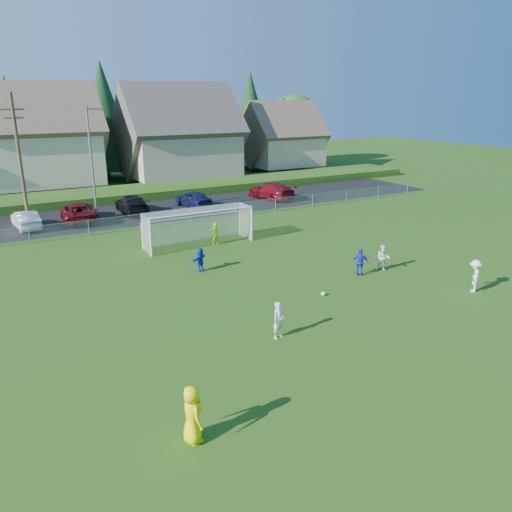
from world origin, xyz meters
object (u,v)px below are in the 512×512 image
(car_d, at_px, (132,204))
(goalkeeper, at_px, (215,234))
(referee, at_px, (192,414))
(player_white_a, at_px, (279,320))
(car_c, at_px, (78,212))
(player_blue_a, at_px, (360,262))
(player_white_c, at_px, (475,276))
(player_white_b, at_px, (383,258))
(car_e, at_px, (193,199))
(car_b, at_px, (26,220))
(soccer_ball, at_px, (323,294))
(soccer_goal, at_px, (197,221))
(car_g, at_px, (271,191))
(player_blue_b, at_px, (200,259))

(car_d, bearing_deg, goalkeeper, 104.42)
(referee, height_order, player_white_a, referee)
(goalkeeper, relative_size, car_c, 0.27)
(player_blue_a, bearing_deg, player_white_c, 168.78)
(player_white_b, xyz_separation_m, car_e, (-2.67, 21.80, -0.02))
(player_white_a, xyz_separation_m, car_c, (-3.16, 25.37, -0.02))
(car_b, relative_size, car_c, 0.75)
(car_e, bearing_deg, car_c, -3.68)
(goalkeeper, height_order, car_c, car_c)
(player_white_c, bearing_deg, goalkeeper, -97.11)
(car_b, bearing_deg, car_c, -178.84)
(player_white_c, distance_m, car_c, 29.91)
(soccer_ball, distance_m, soccer_goal, 11.98)
(goalkeeper, xyz_separation_m, car_b, (-10.75, 11.05, -0.07))
(referee, bearing_deg, car_e, -24.17)
(soccer_ball, distance_m, car_g, 25.24)
(player_white_b, distance_m, soccer_goal, 12.63)
(referee, bearing_deg, goalkeeper, -28.32)
(referee, relative_size, player_white_c, 1.06)
(player_white_b, bearing_deg, player_blue_b, -161.11)
(soccer_ball, distance_m, car_b, 25.03)
(player_white_b, xyz_separation_m, player_blue_b, (-9.27, 5.21, -0.07))
(soccer_goal, bearing_deg, player_white_c, -59.32)
(player_white_c, bearing_deg, car_e, -116.26)
(car_g, xyz_separation_m, soccer_goal, (-12.64, -11.06, 0.83))
(car_e, bearing_deg, player_white_c, 92.69)
(car_b, distance_m, car_d, 8.73)
(player_white_a, bearing_deg, car_g, 44.37)
(player_blue_a, distance_m, car_e, 21.79)
(soccer_ball, distance_m, car_c, 23.87)
(car_b, bearing_deg, soccer_ball, 112.57)
(player_blue_a, bearing_deg, player_white_b, -138.30)
(goalkeeper, bearing_deg, soccer_goal, -32.81)
(referee, relative_size, soccer_goal, 0.25)
(car_e, bearing_deg, player_blue_b, 61.47)
(referee, bearing_deg, car_g, -36.22)
(player_blue_b, bearing_deg, referee, 32.35)
(player_blue_b, xyz_separation_m, goalkeeper, (3.10, 4.55, 0.06))
(player_white_c, xyz_separation_m, car_b, (-18.72, 25.59, -0.16))
(player_white_b, xyz_separation_m, car_c, (-12.95, 21.23, 0.01))
(car_d, height_order, soccer_goal, soccer_goal)
(car_b, bearing_deg, soccer_goal, 128.00)
(player_white_a, bearing_deg, player_white_b, 8.12)
(player_white_c, xyz_separation_m, goalkeeper, (-7.96, 14.54, -0.09))
(referee, height_order, car_e, referee)
(player_blue_b, bearing_deg, car_d, -126.47)
(car_b, height_order, soccer_goal, soccer_goal)
(soccer_ball, xyz_separation_m, car_d, (-2.94, 23.48, 0.67))
(player_white_b, height_order, soccer_goal, soccer_goal)
(soccer_goal, bearing_deg, car_g, 41.19)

